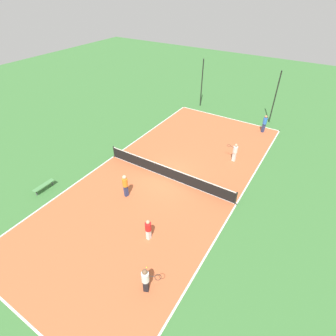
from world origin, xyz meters
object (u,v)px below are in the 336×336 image
(player_far_white, at_px, (235,151))
(tennis_ball_left_sideline, at_px, (147,267))
(bench, at_px, (44,186))
(fence_post_back_right, at_px, (275,98))
(tennis_net, at_px, (168,172))
(player_near_blue, at_px, (265,123))
(player_coach_red, at_px, (148,229))
(fence_post_back_left, at_px, (202,83))
(tennis_ball_far_baseline, at_px, (219,193))
(player_near_white, at_px, (146,279))
(player_center_orange, at_px, (125,184))

(player_far_white, relative_size, tennis_ball_left_sideline, 23.46)
(bench, distance_m, fence_post_back_right, 22.01)
(tennis_net, relative_size, player_near_blue, 6.11)
(player_coach_red, relative_size, fence_post_back_right, 0.29)
(fence_post_back_right, bearing_deg, tennis_net, -106.49)
(player_far_white, distance_m, player_coach_red, 10.14)
(player_far_white, height_order, player_near_blue, player_near_blue)
(player_coach_red, distance_m, tennis_ball_left_sideline, 2.06)
(tennis_net, height_order, fence_post_back_right, fence_post_back_right)
(fence_post_back_left, bearing_deg, fence_post_back_right, 0.00)
(fence_post_back_right, bearing_deg, tennis_ball_far_baseline, -90.02)
(tennis_ball_left_sideline, bearing_deg, bench, 173.14)
(player_near_white, bearing_deg, player_coach_red, 100.51)
(player_near_blue, height_order, fence_post_back_left, fence_post_back_left)
(tennis_net, relative_size, fence_post_back_left, 2.05)
(player_near_white, height_order, fence_post_back_right, fence_post_back_right)
(player_coach_red, relative_size, tennis_ball_far_baseline, 21.79)
(tennis_ball_far_baseline, bearing_deg, fence_post_back_left, 121.23)
(bench, height_order, tennis_ball_far_baseline, bench)
(player_near_blue, bearing_deg, tennis_net, -173.41)
(tennis_net, xyz_separation_m, tennis_ball_far_baseline, (3.95, 0.33, -0.47))
(player_coach_red, xyz_separation_m, player_near_white, (1.70, -2.58, 0.13))
(player_coach_red, xyz_separation_m, player_near_blue, (1.95, 16.17, 0.16))
(bench, height_order, fence_post_back_right, fence_post_back_right)
(tennis_net, distance_m, fence_post_back_right, 14.09)
(player_near_blue, relative_size, fence_post_back_right, 0.34)
(tennis_net, height_order, fence_post_back_left, fence_post_back_left)
(fence_post_back_left, bearing_deg, bench, -97.96)
(player_near_white, height_order, fence_post_back_left, fence_post_back_left)
(player_near_blue, height_order, fence_post_back_right, fence_post_back_right)
(tennis_net, xyz_separation_m, fence_post_back_right, (3.96, 13.36, 2.06))
(bench, bearing_deg, player_near_white, -101.63)
(player_near_blue, xyz_separation_m, tennis_ball_left_sideline, (-0.96, -17.78, -0.96))
(player_near_white, distance_m, player_near_blue, 18.76)
(player_center_orange, distance_m, player_near_blue, 15.02)
(player_near_white, distance_m, tennis_ball_left_sideline, 1.52)
(bench, bearing_deg, fence_post_back_left, -7.96)
(player_center_orange, height_order, fence_post_back_right, fence_post_back_right)
(player_far_white, bearing_deg, player_coach_red, 89.92)
(player_far_white, height_order, fence_post_back_left, fence_post_back_left)
(player_near_white, relative_size, fence_post_back_right, 0.32)
(tennis_net, relative_size, fence_post_back_right, 2.05)
(tennis_net, relative_size, bench, 6.64)
(player_near_blue, relative_size, tennis_ball_far_baseline, 25.52)
(tennis_ball_far_baseline, bearing_deg, player_far_white, 97.71)
(player_near_white, distance_m, player_center_orange, 6.95)
(tennis_net, distance_m, player_near_blue, 11.55)
(player_center_orange, bearing_deg, fence_post_back_right, -2.25)
(tennis_net, bearing_deg, player_far_white, 54.42)
(bench, distance_m, player_far_white, 14.50)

